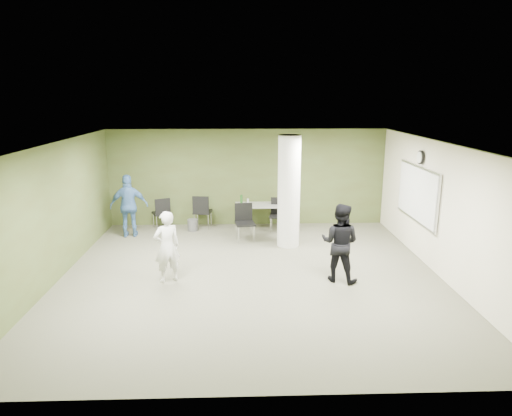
{
  "coord_description": "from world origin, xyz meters",
  "views": [
    {
      "loc": [
        -0.2,
        -9.07,
        3.75
      ],
      "look_at": [
        0.15,
        1.0,
        1.24
      ],
      "focal_mm": 32.0,
      "sensor_mm": 36.0,
      "label": 1
    }
  ],
  "objects_px": {
    "woman_white": "(167,247)",
    "man_black": "(340,243)",
    "man_blue": "(129,206)",
    "folding_table": "(262,206)",
    "chair_back_left": "(162,211)"
  },
  "relations": [
    {
      "from": "woman_white",
      "to": "man_black",
      "type": "height_order",
      "value": "man_black"
    },
    {
      "from": "man_black",
      "to": "woman_white",
      "type": "bearing_deg",
      "value": 25.48
    },
    {
      "from": "man_blue",
      "to": "man_black",
      "type": "bearing_deg",
      "value": 139.92
    },
    {
      "from": "folding_table",
      "to": "man_black",
      "type": "xyz_separation_m",
      "value": [
        1.41,
        -3.73,
        0.13
      ]
    },
    {
      "from": "woman_white",
      "to": "man_blue",
      "type": "distance_m",
      "value": 3.47
    },
    {
      "from": "folding_table",
      "to": "woman_white",
      "type": "xyz_separation_m",
      "value": [
        -2.1,
        -3.67,
        0.06
      ]
    },
    {
      "from": "folding_table",
      "to": "woman_white",
      "type": "bearing_deg",
      "value": -119.6
    },
    {
      "from": "folding_table",
      "to": "chair_back_left",
      "type": "bearing_deg",
      "value": 177.32
    },
    {
      "from": "man_black",
      "to": "man_blue",
      "type": "relative_size",
      "value": 0.96
    },
    {
      "from": "man_blue",
      "to": "folding_table",
      "type": "bearing_deg",
      "value": -179.01
    },
    {
      "from": "woman_white",
      "to": "man_blue",
      "type": "height_order",
      "value": "man_blue"
    },
    {
      "from": "woman_white",
      "to": "man_blue",
      "type": "bearing_deg",
      "value": -91.88
    },
    {
      "from": "folding_table",
      "to": "chair_back_left",
      "type": "xyz_separation_m",
      "value": [
        -2.84,
        0.14,
        -0.15
      ]
    },
    {
      "from": "chair_back_left",
      "to": "man_blue",
      "type": "distance_m",
      "value": 1.06
    },
    {
      "from": "woman_white",
      "to": "chair_back_left",
      "type": "bearing_deg",
      "value": -106.24
    }
  ]
}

